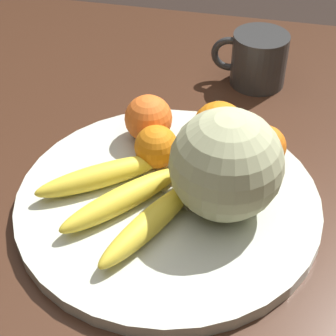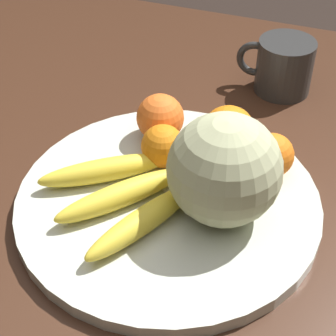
{
  "view_description": "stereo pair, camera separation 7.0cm",
  "coord_description": "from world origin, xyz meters",
  "px_view_note": "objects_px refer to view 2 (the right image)",
  "views": [
    {
      "loc": [
        -0.07,
        0.5,
        1.3
      ],
      "look_at": [
        0.05,
        -0.01,
        0.84
      ],
      "focal_mm": 60.0,
      "sensor_mm": 36.0,
      "label": 1
    },
    {
      "loc": [
        -0.13,
        0.48,
        1.3
      ],
      "look_at": [
        0.05,
        -0.01,
        0.84
      ],
      "focal_mm": 60.0,
      "sensor_mm": 36.0,
      "label": 2
    }
  ],
  "objects_px": {
    "banana_bunch": "(123,194)",
    "produce_tag": "(176,186)",
    "fruit_bowl": "(168,202)",
    "kitchen_table": "(196,266)",
    "orange_front_right": "(163,146)",
    "orange_front_left": "(231,133)",
    "orange_mid_center": "(272,155)",
    "orange_back_left": "(160,118)",
    "melon": "(224,170)",
    "ceramic_mug": "(283,66)"
  },
  "relations": [
    {
      "from": "kitchen_table",
      "to": "orange_front_right",
      "type": "bearing_deg",
      "value": -44.76
    },
    {
      "from": "banana_bunch",
      "to": "produce_tag",
      "type": "xyz_separation_m",
      "value": [
        -0.05,
        -0.05,
        -0.02
      ]
    },
    {
      "from": "fruit_bowl",
      "to": "kitchen_table",
      "type": "bearing_deg",
      "value": 162.7
    },
    {
      "from": "kitchen_table",
      "to": "ceramic_mug",
      "type": "xyz_separation_m",
      "value": [
        -0.03,
        -0.35,
        0.13
      ]
    },
    {
      "from": "melon",
      "to": "orange_back_left",
      "type": "height_order",
      "value": "melon"
    },
    {
      "from": "fruit_bowl",
      "to": "banana_bunch",
      "type": "relative_size",
      "value": 1.8
    },
    {
      "from": "banana_bunch",
      "to": "orange_front_right",
      "type": "height_order",
      "value": "orange_front_right"
    },
    {
      "from": "kitchen_table",
      "to": "orange_front_right",
      "type": "xyz_separation_m",
      "value": [
        0.08,
        -0.08,
        0.13
      ]
    },
    {
      "from": "kitchen_table",
      "to": "produce_tag",
      "type": "bearing_deg",
      "value": -39.34
    },
    {
      "from": "ceramic_mug",
      "to": "banana_bunch",
      "type": "bearing_deg",
      "value": 70.58
    },
    {
      "from": "melon",
      "to": "ceramic_mug",
      "type": "bearing_deg",
      "value": -91.41
    },
    {
      "from": "orange_mid_center",
      "to": "orange_back_left",
      "type": "relative_size",
      "value": 0.87
    },
    {
      "from": "melon",
      "to": "orange_mid_center",
      "type": "bearing_deg",
      "value": -113.41
    },
    {
      "from": "orange_front_left",
      "to": "banana_bunch",
      "type": "bearing_deg",
      "value": 54.91
    },
    {
      "from": "orange_mid_center",
      "to": "produce_tag",
      "type": "relative_size",
      "value": 0.63
    },
    {
      "from": "fruit_bowl",
      "to": "orange_back_left",
      "type": "distance_m",
      "value": 0.14
    },
    {
      "from": "kitchen_table",
      "to": "produce_tag",
      "type": "relative_size",
      "value": 15.87
    },
    {
      "from": "melon",
      "to": "ceramic_mug",
      "type": "distance_m",
      "value": 0.34
    },
    {
      "from": "fruit_bowl",
      "to": "orange_front_right",
      "type": "xyz_separation_m",
      "value": [
        0.03,
        -0.06,
        0.04
      ]
    },
    {
      "from": "orange_front_right",
      "to": "produce_tag",
      "type": "relative_size",
      "value": 0.63
    },
    {
      "from": "kitchen_table",
      "to": "produce_tag",
      "type": "xyz_separation_m",
      "value": [
        0.04,
        -0.04,
        0.1
      ]
    },
    {
      "from": "fruit_bowl",
      "to": "orange_mid_center",
      "type": "xyz_separation_m",
      "value": [
        -0.11,
        -0.09,
        0.04
      ]
    },
    {
      "from": "ceramic_mug",
      "to": "fruit_bowl",
      "type": "bearing_deg",
      "value": 76.61
    },
    {
      "from": "orange_front_left",
      "to": "ceramic_mug",
      "type": "height_order",
      "value": "orange_front_left"
    },
    {
      "from": "orange_front_left",
      "to": "melon",
      "type": "bearing_deg",
      "value": 99.99
    },
    {
      "from": "fruit_bowl",
      "to": "orange_front_right",
      "type": "bearing_deg",
      "value": -64.07
    },
    {
      "from": "fruit_bowl",
      "to": "orange_front_left",
      "type": "bearing_deg",
      "value": -114.49
    },
    {
      "from": "orange_mid_center",
      "to": "fruit_bowl",
      "type": "bearing_deg",
      "value": 39.72
    },
    {
      "from": "orange_front_left",
      "to": "orange_front_right",
      "type": "relative_size",
      "value": 1.25
    },
    {
      "from": "orange_mid_center",
      "to": "produce_tag",
      "type": "distance_m",
      "value": 0.13
    },
    {
      "from": "fruit_bowl",
      "to": "orange_back_left",
      "type": "bearing_deg",
      "value": -64.9
    },
    {
      "from": "orange_front_right",
      "to": "ceramic_mug",
      "type": "height_order",
      "value": "ceramic_mug"
    },
    {
      "from": "melon",
      "to": "orange_mid_center",
      "type": "relative_size",
      "value": 2.31
    },
    {
      "from": "melon",
      "to": "orange_back_left",
      "type": "bearing_deg",
      "value": -43.08
    },
    {
      "from": "kitchen_table",
      "to": "orange_mid_center",
      "type": "height_order",
      "value": "orange_mid_center"
    },
    {
      "from": "orange_front_left",
      "to": "orange_front_right",
      "type": "height_order",
      "value": "orange_front_left"
    },
    {
      "from": "fruit_bowl",
      "to": "banana_bunch",
      "type": "bearing_deg",
      "value": 31.49
    },
    {
      "from": "melon",
      "to": "orange_front_right",
      "type": "relative_size",
      "value": 2.32
    },
    {
      "from": "orange_front_left",
      "to": "orange_back_left",
      "type": "distance_m",
      "value": 0.11
    },
    {
      "from": "produce_tag",
      "to": "melon",
      "type": "bearing_deg",
      "value": -162.73
    },
    {
      "from": "banana_bunch",
      "to": "orange_back_left",
      "type": "height_order",
      "value": "orange_back_left"
    },
    {
      "from": "orange_mid_center",
      "to": "orange_back_left",
      "type": "height_order",
      "value": "orange_back_left"
    },
    {
      "from": "melon",
      "to": "ceramic_mug",
      "type": "relative_size",
      "value": 1.08
    },
    {
      "from": "orange_front_left",
      "to": "orange_mid_center",
      "type": "bearing_deg",
      "value": 162.29
    },
    {
      "from": "fruit_bowl",
      "to": "orange_front_left",
      "type": "relative_size",
      "value": 5.29
    },
    {
      "from": "ceramic_mug",
      "to": "produce_tag",
      "type": "bearing_deg",
      "value": 76.29
    },
    {
      "from": "orange_back_left",
      "to": "melon",
      "type": "bearing_deg",
      "value": 136.92
    },
    {
      "from": "produce_tag",
      "to": "orange_front_left",
      "type": "bearing_deg",
      "value": -82.29
    },
    {
      "from": "kitchen_table",
      "to": "fruit_bowl",
      "type": "xyz_separation_m",
      "value": [
        0.05,
        -0.01,
        0.09
      ]
    },
    {
      "from": "orange_back_left",
      "to": "produce_tag",
      "type": "xyz_separation_m",
      "value": [
        -0.06,
        0.1,
        -0.03
      ]
    }
  ]
}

